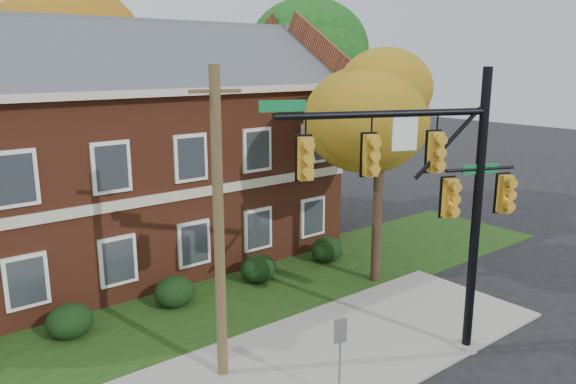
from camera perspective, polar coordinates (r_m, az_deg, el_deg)
ground at (r=16.10m, az=7.14°, el=-17.36°), size 120.00×120.00×0.00m
sidewalk at (r=16.69m, az=4.59°, el=-15.95°), size 14.00×5.00×0.08m
grass_strip at (r=20.23m, az=-5.33°, el=-10.59°), size 30.00×6.00×0.04m
apartment_building at (r=23.18m, az=-17.98°, el=4.69°), size 18.80×8.80×9.74m
hedge_left at (r=18.51m, az=-21.29°, el=-12.11°), size 1.40×1.26×1.05m
hedge_center at (r=19.68m, az=-11.44°, el=-9.91°), size 1.40×1.26×1.05m
hedge_right at (r=21.36m, az=-3.02°, el=-7.77°), size 1.40×1.26×1.05m
hedge_far_right at (r=23.44m, az=3.97°, el=-5.84°), size 1.40×1.26×1.05m
tree_near_right at (r=20.40m, az=10.18°, el=8.80°), size 4.50×4.25×8.58m
tree_right_rear at (r=29.60m, az=2.30°, el=13.11°), size 6.30×5.95×10.62m
tree_far_rear at (r=30.81m, az=-21.53°, el=13.58°), size 6.84×6.46×11.52m
traffic_signal at (r=15.20m, az=14.37°, el=0.69°), size 6.70×2.95×8.02m
utility_pole at (r=14.10m, az=-7.05°, el=-3.62°), size 1.21×0.52×8.09m
sign_post at (r=13.93m, az=5.31°, el=-15.34°), size 0.32×0.15×2.23m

